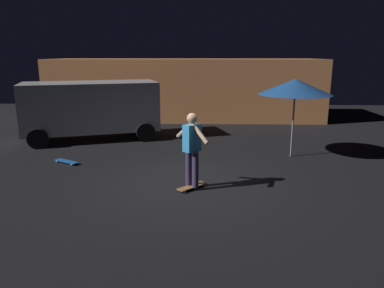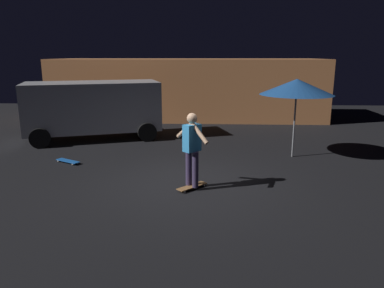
% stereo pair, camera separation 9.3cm
% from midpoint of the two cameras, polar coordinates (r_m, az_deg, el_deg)
% --- Properties ---
extents(ground_plane, '(28.00, 28.00, 0.00)m').
position_cam_midpoint_polar(ground_plane, '(8.65, -1.05, -6.22)').
color(ground_plane, black).
extents(low_building, '(12.50, 3.67, 2.77)m').
position_cam_midpoint_polar(low_building, '(17.64, -1.14, 8.71)').
color(low_building, '#C67A47').
rests_on(low_building, ground_plane).
extents(parked_van, '(4.96, 3.40, 2.03)m').
position_cam_midpoint_polar(parked_van, '(13.49, -15.75, 5.63)').
color(parked_van, '#B2B2B7').
rests_on(parked_van, ground_plane).
extents(patio_umbrella, '(2.10, 2.10, 2.30)m').
position_cam_midpoint_polar(patio_umbrella, '(10.92, 15.67, 8.64)').
color(patio_umbrella, slate).
rests_on(patio_umbrella, ground_plane).
extents(skateboard_ridden, '(0.69, 0.69, 0.07)m').
position_cam_midpoint_polar(skateboard_ridden, '(8.31, -0.32, -6.68)').
color(skateboard_ridden, olive).
rests_on(skateboard_ridden, ground_plane).
extents(skateboard_spare, '(0.78, 0.56, 0.07)m').
position_cam_midpoint_polar(skateboard_spare, '(10.79, -19.32, -2.61)').
color(skateboard_spare, '#1959B2').
rests_on(skateboard_spare, ground_plane).
extents(skater, '(0.76, 0.75, 1.67)m').
position_cam_midpoint_polar(skater, '(8.02, -0.33, -0.09)').
color(skater, '#382D4C').
rests_on(skater, skateboard_ridden).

